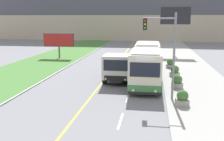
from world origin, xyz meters
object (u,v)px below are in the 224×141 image
object	(u,v)px
billboard_small	(59,41)
planter_round_near	(182,99)
city_bus	(147,63)
billboard_large	(175,18)
planter_round_third	(175,72)
planter_round_far	(170,64)
dump_truck	(118,68)
traffic_light_mast	(165,46)
planter_round_second	(177,82)

from	to	relation	value
billboard_small	planter_round_near	xyz separation A→B (m)	(15.41, -19.01, -2.01)
city_bus	billboard_large	xyz separation A→B (m)	(3.83, 16.94, 4.11)
city_bus	planter_round_near	bearing A→B (deg)	-70.86
planter_round_third	planter_round_far	bearing A→B (deg)	91.95
billboard_small	planter_round_near	size ratio (longest dim) A/B	4.22
dump_truck	billboard_large	world-z (taller)	billboard_large
city_bus	traffic_light_mast	world-z (taller)	traffic_light_mast
city_bus	billboard_small	distance (m)	17.36
planter_round_near	planter_round_second	size ratio (longest dim) A/B	0.95
billboard_small	city_bus	bearing A→B (deg)	-42.14
billboard_large	planter_round_second	bearing A→B (deg)	-93.46
traffic_light_mast	planter_round_near	world-z (taller)	traffic_light_mast
planter_round_near	planter_round_far	size ratio (longest dim) A/B	0.97
planter_round_third	billboard_small	bearing A→B (deg)	147.16
city_bus	planter_round_far	xyz separation A→B (m)	(2.62, 6.01, -1.08)
city_bus	dump_truck	distance (m)	2.81
billboard_small	planter_round_near	distance (m)	24.56
traffic_light_mast	planter_round_far	bearing A→B (deg)	84.06
dump_truck	planter_round_far	distance (m)	8.88
planter_round_third	planter_round_far	size ratio (longest dim) A/B	1.02
dump_truck	traffic_light_mast	xyz separation A→B (m)	(3.90, -4.85, 2.61)
billboard_large	billboard_small	distance (m)	17.79
billboard_small	planter_round_third	distance (m)	18.70
billboard_small	planter_round_third	world-z (taller)	billboard_small
billboard_large	dump_truck	bearing A→B (deg)	-109.33
city_bus	planter_round_far	size ratio (longest dim) A/B	10.89
dump_truck	planter_round_third	size ratio (longest dim) A/B	5.52
billboard_large	planter_round_near	size ratio (longest dim) A/B	6.91
traffic_light_mast	billboard_small	size ratio (longest dim) A/B	1.36
planter_round_second	dump_truck	bearing A→B (deg)	161.48
dump_truck	billboard_small	bearing A→B (deg)	128.84
city_bus	planter_round_near	world-z (taller)	city_bus
billboard_small	planter_round_far	bearing A→B (deg)	-19.97
traffic_light_mast	planter_round_third	size ratio (longest dim) A/B	5.53
billboard_large	planter_round_third	bearing A→B (deg)	-93.93
city_bus	billboard_large	bearing A→B (deg)	77.26
billboard_large	planter_round_far	world-z (taller)	billboard_large
billboard_large	planter_round_second	size ratio (longest dim) A/B	6.60
planter_round_second	planter_round_third	distance (m)	4.47
dump_truck	traffic_light_mast	bearing A→B (deg)	-51.19
planter_round_second	billboard_small	bearing A→B (deg)	136.78
traffic_light_mast	dump_truck	bearing A→B (deg)	128.81
billboard_large	billboard_small	xyz separation A→B (m)	(-16.68, -5.31, -3.19)
city_bus	planter_round_second	distance (m)	4.07
traffic_light_mast	planter_round_near	xyz separation A→B (m)	(1.19, -1.35, -3.38)
billboard_large	planter_round_near	distance (m)	24.90
billboard_small	billboard_large	bearing A→B (deg)	17.64
traffic_light_mast	planter_round_second	bearing A→B (deg)	67.98
planter_round_far	billboard_large	bearing A→B (deg)	83.69
traffic_light_mast	city_bus	bearing A→B (deg)	102.77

